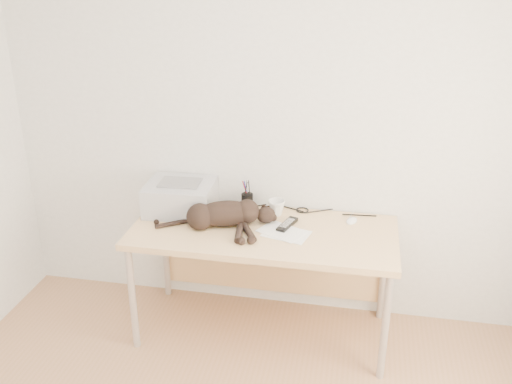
% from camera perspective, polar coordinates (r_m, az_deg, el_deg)
% --- Properties ---
extents(wall_back, '(3.50, 0.00, 3.50)m').
position_cam_1_polar(wall_back, '(3.57, 1.82, 6.86)').
color(wall_back, white).
rests_on(wall_back, floor).
extents(desk, '(1.60, 0.70, 0.74)m').
position_cam_1_polar(desk, '(3.58, 0.97, -5.07)').
color(desk, '#E1BC84').
rests_on(desk, floor).
extents(printer, '(0.44, 0.38, 0.20)m').
position_cam_1_polar(printer, '(3.68, -7.54, -0.48)').
color(printer, '#B3B3B9').
rests_on(printer, desk).
extents(papers, '(0.34, 0.29, 0.01)m').
position_cam_1_polar(papers, '(3.41, 2.83, -4.07)').
color(papers, white).
rests_on(papers, desk).
extents(cat, '(0.74, 0.38, 0.17)m').
position_cam_1_polar(cat, '(3.46, -3.43, -2.35)').
color(cat, black).
rests_on(cat, desk).
extents(mug, '(0.15, 0.15, 0.10)m').
position_cam_1_polar(mug, '(3.61, 2.04, -1.58)').
color(mug, white).
rests_on(mug, desk).
extents(pen_cup, '(0.08, 0.08, 0.19)m').
position_cam_1_polar(pen_cup, '(3.70, -0.89, -0.90)').
color(pen_cup, black).
rests_on(pen_cup, desk).
extents(remote_grey, '(0.08, 0.17, 0.02)m').
position_cam_1_polar(remote_grey, '(3.66, 1.41, -1.92)').
color(remote_grey, slate).
rests_on(remote_grey, desk).
extents(remote_black, '(0.11, 0.21, 0.02)m').
position_cam_1_polar(remote_black, '(3.49, 3.13, -3.28)').
color(remote_black, black).
rests_on(remote_black, desk).
extents(mouse, '(0.09, 0.12, 0.03)m').
position_cam_1_polar(mouse, '(3.59, 9.56, -2.70)').
color(mouse, white).
rests_on(mouse, desk).
extents(cable_tangle, '(1.36, 0.09, 0.01)m').
position_cam_1_polar(cable_tangle, '(3.72, 1.59, -1.58)').
color(cable_tangle, black).
rests_on(cable_tangle, desk).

